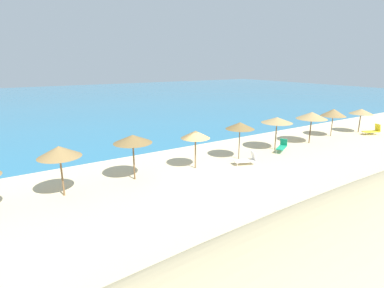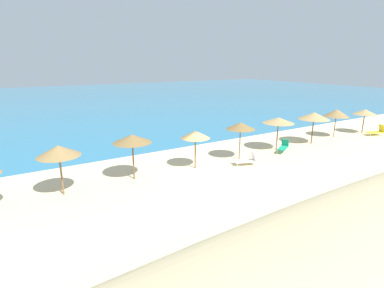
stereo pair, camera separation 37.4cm
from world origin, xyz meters
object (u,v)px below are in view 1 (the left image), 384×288
Objects in this scene: beach_umbrella_4 at (133,139)px; lounge_chair_0 at (247,159)px; lounge_chair_1 at (282,146)px; beach_umbrella_6 at (240,126)px; lounge_chair_2 at (373,130)px; beach_umbrella_7 at (277,120)px; beach_umbrella_10 at (361,111)px; beach_umbrella_9 at (333,113)px; beach_umbrella_8 at (312,115)px; beach_umbrella_3 at (59,152)px; beach_umbrella_5 at (195,135)px.

lounge_chair_0 is (7.69, -1.67, -2.18)m from beach_umbrella_4.
lounge_chair_1 reaches higher than lounge_chair_0.
lounge_chair_2 is at bearing -4.54° from beach_umbrella_6.
beach_umbrella_4 is 1.71× the size of lounge_chair_0.
beach_umbrella_7 is 1.11× the size of beach_umbrella_10.
beach_umbrella_9 is 8.38m from lounge_chair_1.
lounge_chair_2 is at bearing -9.45° from beach_umbrella_8.
beach_umbrella_4 is 1.01× the size of beach_umbrella_8.
beach_umbrella_8 reaches higher than beach_umbrella_7.
beach_umbrella_4 is (4.10, 0.13, 0.08)m from beach_umbrella_3.
lounge_chair_1 is (4.16, -0.46, -2.07)m from beach_umbrella_6.
lounge_chair_0 is at bearing 110.58° from lounge_chair_2.
beach_umbrella_3 is 20.48m from beach_umbrella_8.
beach_umbrella_4 is at bearing 106.70° from lounge_chair_2.
beach_umbrella_4 is at bearing 1.82° from beach_umbrella_3.
lounge_chair_1 is at bearing -6.37° from beach_umbrella_6.
beach_umbrella_4 is 1.16× the size of beach_umbrella_10.
beach_umbrella_4 is 1.08× the size of beach_umbrella_5.
beach_umbrella_8 is 7.88m from beach_umbrella_10.
beach_umbrella_8 reaches higher than beach_umbrella_3.
beach_umbrella_4 is 20.35m from beach_umbrella_9.
beach_umbrella_6 reaches higher than beach_umbrella_7.
beach_umbrella_7 is 1.64× the size of lounge_chair_0.
beach_umbrella_7 is (4.15, 0.24, -0.05)m from beach_umbrella_6.
lounge_chair_0 is (-16.57, -1.27, -1.79)m from beach_umbrella_10.
beach_umbrella_4 is at bearing 58.57° from lounge_chair_1.
beach_umbrella_8 reaches higher than beach_umbrella_10.
beach_umbrella_3 is 12.07m from lounge_chair_0.
beach_umbrella_3 reaches higher than beach_umbrella_7.
beach_umbrella_5 is 8.23m from lounge_chair_1.
beach_umbrella_4 reaches higher than beach_umbrella_6.
beach_umbrella_10 reaches higher than lounge_chair_1.
lounge_chair_1 is at bearing -59.56° from lounge_chair_0.
beach_umbrella_9 is (20.35, 0.15, -0.23)m from beach_umbrella_4.
beach_umbrella_10 is (20.01, -0.08, -0.18)m from beach_umbrella_5.
lounge_chair_1 is (-12.02, -0.45, -1.72)m from beach_umbrella_10.
beach_umbrella_5 reaches higher than lounge_chair_2.
beach_umbrella_3 is at bearing 179.97° from beach_umbrella_7.
beach_umbrella_9 is 3.95m from beach_umbrella_10.
beach_umbrella_10 is 1.37× the size of lounge_chair_2.
beach_umbrella_8 is at bearing -110.49° from lounge_chair_1.
beach_umbrella_7 reaches higher than lounge_chair_1.
beach_umbrella_3 is 1.07× the size of beach_umbrella_5.
beach_umbrella_10 is at bearing -0.24° from beach_umbrella_5.
lounge_chair_0 is at bearing -12.22° from beach_umbrella_4.
beach_umbrella_5 is at bearing 178.99° from beach_umbrella_6.
beach_umbrella_6 is 1.56× the size of lounge_chair_2.
lounge_chair_2 is at bearing -3.93° from beach_umbrella_4.
beach_umbrella_9 is 12.94m from lounge_chair_0.
beach_umbrella_7 is at bearing 1.25° from beach_umbrella_5.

